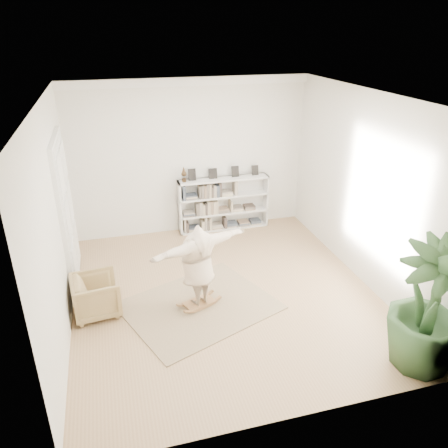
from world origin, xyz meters
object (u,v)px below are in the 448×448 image
at_px(bookshelf, 223,204).
at_px(rocker_board, 199,303).
at_px(person, 198,263).
at_px(armchair, 96,295).
at_px(houseplant, 430,307).

height_order(bookshelf, rocker_board, bookshelf).
bearing_deg(person, armchair, -30.67).
xyz_separation_m(rocker_board, houseplant, (2.85, -2.27, 0.93)).
xyz_separation_m(person, houseplant, (2.85, -2.27, 0.11)).
bearing_deg(bookshelf, houseplant, -73.83).
distance_m(bookshelf, person, 3.37).
bearing_deg(armchair, bookshelf, -53.78).
relative_size(bookshelf, person, 1.18).
height_order(bookshelf, houseplant, houseplant).
bearing_deg(armchair, rocker_board, -105.77).
distance_m(armchair, rocker_board, 1.80).
xyz_separation_m(armchair, person, (1.75, -0.29, 0.54)).
xyz_separation_m(bookshelf, person, (-1.29, -3.10, 0.26)).
distance_m(bookshelf, rocker_board, 3.40).
height_order(rocker_board, houseplant, houseplant).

